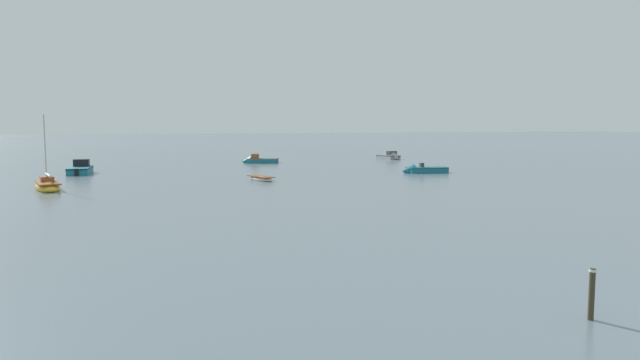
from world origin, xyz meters
TOP-DOWN VIEW (x-y plane):
  - motorboat_moored_3 at (10.89, 56.90)m, footprint 6.02×3.02m
  - motorboat_moored_4 at (-3.48, 82.18)m, footprint 5.99×3.64m
  - rowboat_moored_0 at (-10.22, 54.81)m, footprint 2.41×4.25m
  - motorboat_moored_5 at (-28.63, 71.70)m, footprint 3.01×6.95m
  - motorboat_moored_6 at (20.87, 83.29)m, footprint 2.46×5.84m
  - sailboat_moored_2 at (-30.96, 53.59)m, footprint 3.14×6.75m
  - mooring_post_left at (-12.29, 8.73)m, footprint 0.22×0.22m

SIDE VIEW (x-z plane):
  - rowboat_moored_0 at x=-10.22m, z-range -0.15..0.49m
  - motorboat_moored_3 at x=10.89m, z-range -0.72..1.26m
  - sailboat_moored_2 at x=-30.96m, z-range -3.33..3.96m
  - motorboat_moored_4 at x=-3.48m, z-range -0.75..1.40m
  - motorboat_moored_6 at x=20.87m, z-range -0.75..1.40m
  - motorboat_moored_5 at x=-28.63m, z-range -0.89..1.67m
  - mooring_post_left at x=-12.29m, z-range -0.13..1.65m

